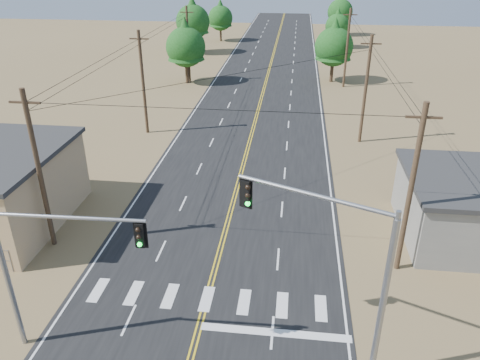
# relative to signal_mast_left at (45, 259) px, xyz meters

# --- Properties ---
(road) EXTENTS (15.00, 200.00, 0.02)m
(road) POSITION_rel_signal_mast_left_xyz_m (6.07, 25.95, -4.94)
(road) COLOR black
(road) RESTS_ON ground
(utility_pole_left_near) EXTENTS (1.80, 0.30, 10.00)m
(utility_pole_left_near) POSITION_rel_signal_mast_left_xyz_m (-4.43, 7.95, 0.16)
(utility_pole_left_near) COLOR #4C3826
(utility_pole_left_near) RESTS_ON ground
(utility_pole_left_mid) EXTENTS (1.80, 0.30, 10.00)m
(utility_pole_left_mid) POSITION_rel_signal_mast_left_xyz_m (-4.43, 27.95, 0.16)
(utility_pole_left_mid) COLOR #4C3826
(utility_pole_left_mid) RESTS_ON ground
(utility_pole_left_far) EXTENTS (1.80, 0.30, 10.00)m
(utility_pole_left_far) POSITION_rel_signal_mast_left_xyz_m (-4.43, 47.95, 0.16)
(utility_pole_left_far) COLOR #4C3826
(utility_pole_left_far) RESTS_ON ground
(utility_pole_right_near) EXTENTS (1.80, 0.30, 10.00)m
(utility_pole_right_near) POSITION_rel_signal_mast_left_xyz_m (16.57, 7.95, 0.16)
(utility_pole_right_near) COLOR #4C3826
(utility_pole_right_near) RESTS_ON ground
(utility_pole_right_mid) EXTENTS (1.80, 0.30, 10.00)m
(utility_pole_right_mid) POSITION_rel_signal_mast_left_xyz_m (16.57, 27.95, 0.16)
(utility_pole_right_mid) COLOR #4C3826
(utility_pole_right_mid) RESTS_ON ground
(utility_pole_right_far) EXTENTS (1.80, 0.30, 10.00)m
(utility_pole_right_far) POSITION_rel_signal_mast_left_xyz_m (16.57, 47.95, 0.16)
(utility_pole_right_far) COLOR #4C3826
(utility_pole_right_far) RESTS_ON ground
(signal_mast_left) EXTENTS (6.62, 0.44, 7.26)m
(signal_mast_left) POSITION_rel_signal_mast_left_xyz_m (0.00, 0.00, 0.00)
(signal_mast_left) COLOR gray
(signal_mast_left) RESTS_ON ground
(signal_mast_right) EXTENTS (6.25, 2.87, 8.28)m
(signal_mast_right) POSITION_rel_signal_mast_left_xyz_m (12.30, 0.72, 0.64)
(signal_mast_right) COLOR gray
(signal_mast_right) RESTS_ON ground
(tree_left_near) EXTENTS (5.28, 5.28, 8.80)m
(tree_left_near) POSITION_rel_signal_mast_left_xyz_m (-4.66, 47.43, 0.43)
(tree_left_near) COLOR #3F2D1E
(tree_left_near) RESTS_ON ground
(tree_left_mid) EXTENTS (5.80, 5.80, 9.66)m
(tree_left_mid) POSITION_rel_signal_mast_left_xyz_m (-7.93, 67.48, 0.96)
(tree_left_mid) COLOR #3F2D1E
(tree_left_mid) RESTS_ON ground
(tree_left_far) EXTENTS (4.78, 4.78, 7.97)m
(tree_left_far) POSITION_rel_signal_mast_left_xyz_m (-5.11, 80.03, -0.08)
(tree_left_far) COLOR #3F2D1E
(tree_left_far) RESTS_ON ground
(tree_right_near) EXTENTS (5.18, 5.18, 8.63)m
(tree_right_near) POSITION_rel_signal_mast_left_xyz_m (15.07, 50.44, 0.32)
(tree_right_near) COLOR #3F2D1E
(tree_right_near) RESTS_ON ground
(tree_right_mid) EXTENTS (4.30, 4.30, 7.16)m
(tree_right_mid) POSITION_rel_signal_mast_left_xyz_m (17.23, 75.46, -0.58)
(tree_right_mid) COLOR #3F2D1E
(tree_right_mid) RESTS_ON ground
(tree_right_far) EXTENTS (5.19, 5.19, 8.64)m
(tree_right_far) POSITION_rel_signal_mast_left_xyz_m (18.68, 89.66, 0.33)
(tree_right_far) COLOR #3F2D1E
(tree_right_far) RESTS_ON ground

